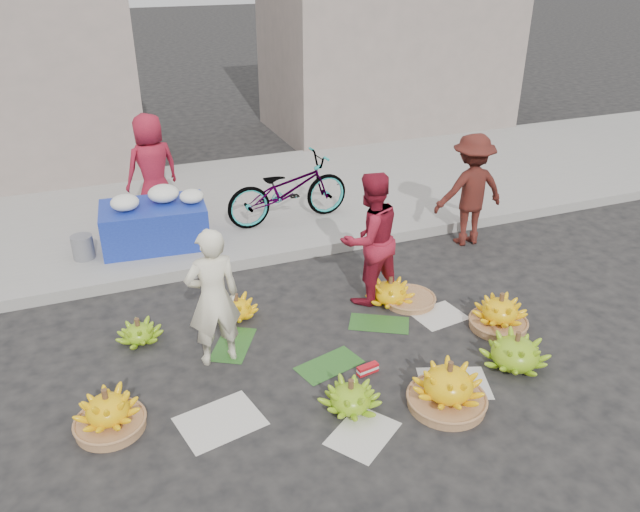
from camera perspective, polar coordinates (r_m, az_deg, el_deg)
name	(u,v)px	position (r m, az deg, el deg)	size (l,w,h in m)	color
ground	(331,352)	(6.47, 1.01, -8.79)	(80.00, 80.00, 0.00)	black
curb	(267,256)	(8.22, -4.86, -0.02)	(40.00, 0.25, 0.15)	gray
sidewalk	(228,202)	(10.09, -8.40, 4.90)	(40.00, 4.00, 0.12)	gray
building_right	(389,10)	(14.22, 6.36, 21.48)	(5.00, 3.00, 5.00)	gray
newspaper_scatter	(364,399)	(5.89, 4.06, -12.95)	(3.20, 1.80, 0.00)	beige
banana_leaves	(315,344)	(6.59, -0.48, -8.01)	(2.00, 1.00, 0.00)	#20501A
banana_bunch_0	(108,413)	(5.77, -18.79, -13.40)	(0.64, 0.64, 0.42)	#90613C
banana_bunch_1	(351,397)	(5.70, 2.82, -12.75)	(0.55, 0.55, 0.33)	#639D16
banana_bunch_2	(448,387)	(5.81, 11.63, -11.63)	(0.70, 0.70, 0.48)	#90613C
banana_bunch_3	(516,351)	(6.46, 17.45, -8.32)	(0.75, 0.75, 0.40)	#639D16
banana_bunch_4	(500,313)	(7.03, 16.10, -5.06)	(0.70, 0.70, 0.43)	#90613C
banana_bunch_5	(390,291)	(7.29, 6.43, -3.19)	(0.60, 0.60, 0.34)	yellow
banana_bunch_6	(139,332)	(6.84, -16.25, -6.69)	(0.53, 0.53, 0.28)	#639D16
banana_bunch_7	(236,308)	(7.02, -7.65, -4.70)	(0.62, 0.62, 0.30)	yellow
basket_spare	(409,300)	(7.36, 8.16, -3.98)	(0.59, 0.59, 0.07)	#90613C
incense_stack	(368,369)	(6.18, 4.38, -10.27)	(0.22, 0.07, 0.09)	red
vendor_cream	(213,298)	(6.07, -9.75, -3.77)	(0.53, 0.35, 1.44)	#F2EBCC
vendor_red	(370,239)	(7.03, 4.58, 1.58)	(0.76, 0.59, 1.56)	maroon
man_striped	(470,190)	(8.70, 13.59, 5.88)	(1.00, 0.58, 1.55)	maroon
flower_table	(155,222)	(8.57, -14.86, 3.03)	(1.42, 0.96, 0.79)	navy
grey_bucket	(83,247)	(8.54, -20.87, 0.77)	(0.27, 0.27, 0.31)	slate
flower_vendor	(152,169)	(9.21, -15.09, 7.72)	(0.77, 0.50, 1.57)	maroon
bicycle	(288,189)	(8.98, -2.94, 6.11)	(1.84, 0.64, 0.97)	gray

